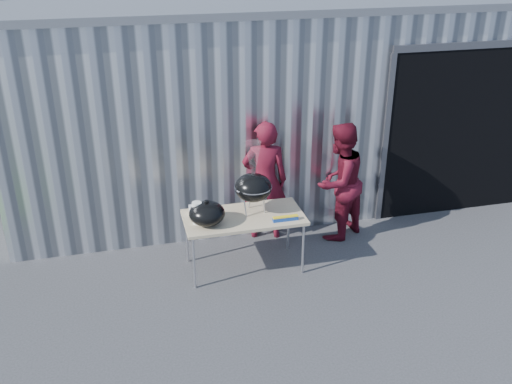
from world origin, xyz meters
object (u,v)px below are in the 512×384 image
object	(u,v)px
folding_table	(244,219)
person_cook	(265,181)
person_bystander	(339,182)
kettle_grill	(253,182)

from	to	relation	value
folding_table	person_cook	world-z (taller)	person_cook
person_bystander	kettle_grill	bearing A→B (deg)	-12.82
kettle_grill	person_bystander	bearing A→B (deg)	18.34
person_cook	kettle_grill	bearing A→B (deg)	76.06
kettle_grill	person_bystander	distance (m)	1.44
kettle_grill	folding_table	bearing A→B (deg)	-153.58
kettle_grill	person_bystander	xyz separation A→B (m)	(1.33, 0.44, -0.32)
folding_table	person_cook	size ratio (longest dim) A/B	0.88
kettle_grill	person_bystander	size ratio (longest dim) A/B	0.56
kettle_grill	person_bystander	world-z (taller)	kettle_grill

